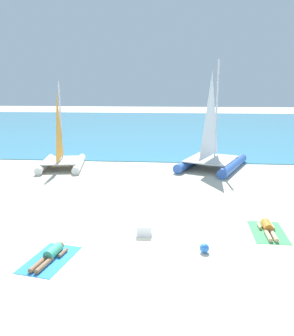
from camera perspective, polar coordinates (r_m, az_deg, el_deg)
The scene contains 10 objects.
ground_plane at distance 20.59m, azimuth 1.09°, elevation -0.28°, with size 120.00×120.00×0.00m, color beige.
ocean_water at distance 42.24m, azimuth 3.09°, elevation 6.80°, with size 120.00×40.00×0.05m, color teal.
sailboat_blue at distance 21.10m, azimuth 10.48°, elevation 2.43°, with size 4.68×5.63×6.28m.
sailboat_white at distance 21.51m, azimuth -13.77°, elevation 1.99°, with size 3.08×4.24×5.06m.
towel_middle at distance 10.71m, azimuth -15.51°, elevation -14.14°, with size 1.10×1.90×0.01m, color #338CD8.
sunbather_middle at distance 10.71m, azimuth -15.37°, elevation -13.40°, with size 0.68×1.56×0.30m.
towel_right at distance 12.74m, azimuth 19.07°, elevation -9.83°, with size 1.10×1.90×0.01m, color #4CB266.
sunbather_right at distance 12.75m, azimuth 19.05°, elevation -9.20°, with size 0.55×1.56×0.30m.
beach_ball at distance 10.81m, azimuth 9.31°, elevation -12.73°, with size 0.29×0.29×0.29m, color #337FE5.
cooler_box at distance 11.78m, azimuth -0.46°, elevation -10.08°, with size 0.50×0.36×0.36m, color white.
Camera 1 is at (1.31, -9.96, 4.88)m, focal length 37.46 mm.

